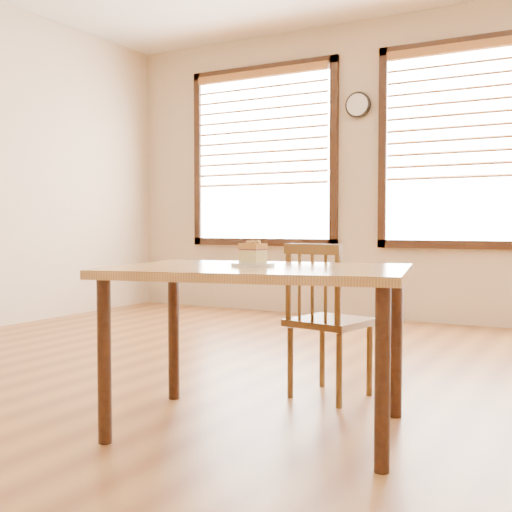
{
  "coord_description": "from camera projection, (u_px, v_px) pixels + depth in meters",
  "views": [
    {
      "loc": [
        1.46,
        -2.22,
        0.93
      ],
      "look_at": [
        0.01,
        0.39,
        0.8
      ],
      "focal_mm": 45.0,
      "sensor_mm": 36.0,
      "label": 1
    }
  ],
  "objects": [
    {
      "name": "window_left",
      "position": [
        262.0,
        146.0,
        6.99
      ],
      "size": [
        1.76,
        0.1,
        1.96
      ],
      "color": "white",
      "rests_on": "room_shell"
    },
    {
      "name": "cake_slice",
      "position": [
        253.0,
        252.0,
        2.95
      ],
      "size": [
        0.13,
        0.1,
        0.11
      ],
      "rotation": [
        0.0,
        0.0,
        -0.21
      ],
      "color": "#E2D17F",
      "rests_on": "plate"
    },
    {
      "name": "plate",
      "position": [
        253.0,
        264.0,
        2.96
      ],
      "size": [
        0.2,
        0.2,
        0.02
      ],
      "color": "white",
      "rests_on": "cafe_table_main"
    },
    {
      "name": "room_shell",
      "position": [
        207.0,
        5.0,
        2.6
      ],
      "size": [
        8.0,
        8.0,
        8.0
      ],
      "color": "beige",
      "rests_on": "ground"
    },
    {
      "name": "cafe_table_main",
      "position": [
        260.0,
        286.0,
        2.92
      ],
      "size": [
        1.48,
        1.15,
        0.75
      ],
      "rotation": [
        0.0,
        0.0,
        0.22
      ],
      "color": "tan",
      "rests_on": "ground"
    },
    {
      "name": "ground",
      "position": [
        209.0,
        449.0,
        2.68
      ],
      "size": [
        8.0,
        8.0,
        0.0
      ],
      "primitive_type": "plane",
      "color": "#945D2B"
    },
    {
      "name": "window_right",
      "position": [
        471.0,
        131.0,
        5.92
      ],
      "size": [
        1.76,
        0.1,
        1.96
      ],
      "color": "white",
      "rests_on": "room_shell"
    },
    {
      "name": "wall_clock",
      "position": [
        358.0,
        105.0,
        6.43
      ],
      "size": [
        0.26,
        0.05,
        0.26
      ],
      "color": "black",
      "rests_on": "room_shell"
    },
    {
      "name": "cafe_chair_main",
      "position": [
        327.0,
        319.0,
        3.46
      ],
      "size": [
        0.45,
        0.45,
        0.85
      ],
      "rotation": [
        0.0,
        0.0,
        2.96
      ],
      "color": "brown",
      "rests_on": "ground"
    }
  ]
}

